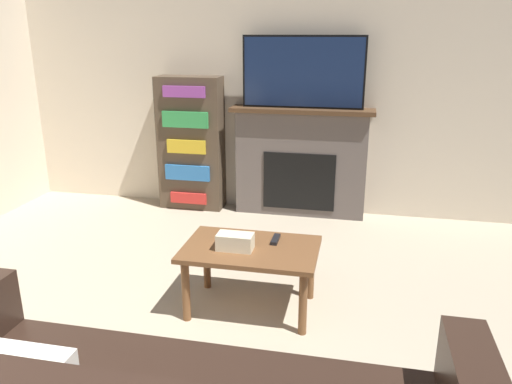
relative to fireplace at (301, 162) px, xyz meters
The scene contains 7 objects.
wall_back 0.89m from the fireplace, 154.27° to the left, with size 6.04×0.06×2.70m.
fireplace is the anchor object (origin of this frame).
tv 0.83m from the fireplace, 90.00° to the right, with size 1.11×0.03×0.64m.
coffee_table 1.84m from the fireplace, 92.52° to the right, with size 0.83×0.55×0.43m.
tissue_box 1.90m from the fireplace, 95.03° to the right, with size 0.22×0.12×0.10m.
remote_control 1.72m from the fireplace, 88.20° to the right, with size 0.04×0.15×0.02m.
bookshelf 1.10m from the fireplace, behind, with size 0.63×0.29×1.30m.
Camera 1 is at (0.84, -0.64, 1.70)m, focal length 35.00 mm.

